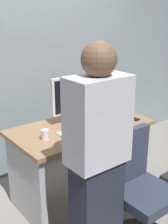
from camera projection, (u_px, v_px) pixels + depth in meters
name	position (u px, v px, depth m)	size (l,w,h in m)	color
ground_plane	(81.00, 193.00, 3.08)	(9.00, 9.00, 0.00)	gray
wall_back	(33.00, 39.00, 3.22)	(6.40, 0.10, 3.00)	gray
desk	(81.00, 148.00, 2.91)	(1.34, 0.70, 0.76)	#93704C
office_chair	(139.00, 194.00, 2.34)	(0.52, 0.52, 0.94)	black
person_at_desk	(97.00, 163.00, 1.98)	(0.40, 0.24, 1.64)	#262838
monitor	(76.00, 96.00, 2.87)	(0.54, 0.15, 0.46)	silver
keyboard	(80.00, 130.00, 2.70)	(0.43, 0.13, 0.02)	white
mouse	(103.00, 122.00, 2.86)	(0.06, 0.10, 0.03)	black
cup_near_keyboard	(45.00, 135.00, 2.51)	(0.07, 0.07, 0.09)	silver
book_stack	(107.00, 105.00, 3.20)	(0.22, 0.19, 0.14)	#3359A5
cell_phone	(132.00, 119.00, 3.00)	(0.07, 0.14, 0.01)	black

